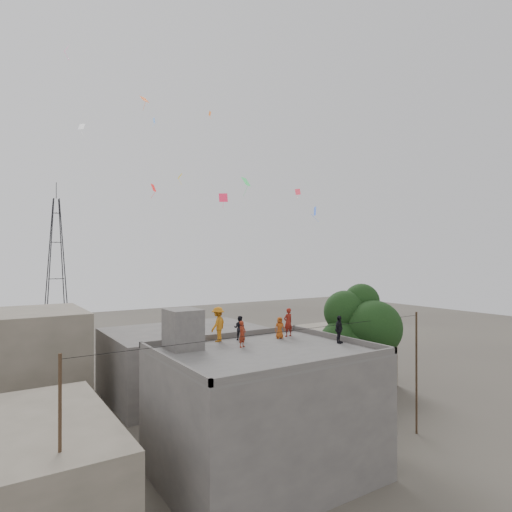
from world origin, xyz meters
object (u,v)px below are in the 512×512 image
at_px(person_red_adult, 288,322).
at_px(tree, 360,334).
at_px(stair_head_box, 183,329).
at_px(transmission_tower, 56,271).
at_px(person_dark_adult, 339,329).

bearing_deg(person_red_adult, tree, 151.01).
bearing_deg(stair_head_box, transmission_tower, 91.23).
xyz_separation_m(person_red_adult, person_dark_adult, (1.10, -3.07, -0.09)).
relative_size(tree, transmission_tower, 0.45).
height_order(person_red_adult, person_dark_adult, person_red_adult).
xyz_separation_m(stair_head_box, person_dark_adult, (7.60, -3.27, -0.26)).
distance_m(tree, transmission_tower, 41.12).
bearing_deg(tree, person_dark_adult, -156.88).
relative_size(stair_head_box, person_red_adult, 1.21).
bearing_deg(person_dark_adult, transmission_tower, 77.81).
xyz_separation_m(transmission_tower, person_red_adult, (7.30, -37.60, -2.14)).
height_order(stair_head_box, person_dark_adult, stair_head_box).
bearing_deg(person_red_adult, transmission_tower, -84.14).
bearing_deg(stair_head_box, tree, -10.74).
relative_size(stair_head_box, person_dark_adult, 1.35).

